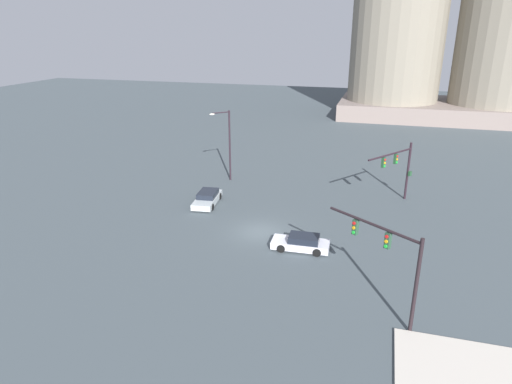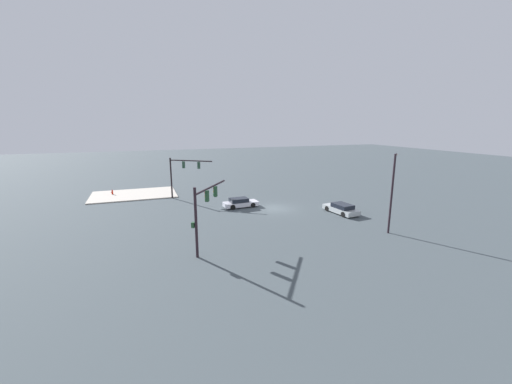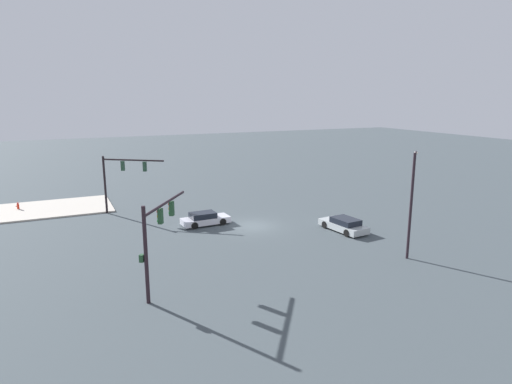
{
  "view_description": "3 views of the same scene",
  "coord_description": "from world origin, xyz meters",
  "px_view_note": "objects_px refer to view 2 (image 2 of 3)",
  "views": [
    {
      "loc": [
        9.05,
        -33.02,
        16.23
      ],
      "look_at": [
        -0.9,
        1.74,
        2.89
      ],
      "focal_mm": 31.49,
      "sensor_mm": 36.0,
      "label": 1
    },
    {
      "loc": [
        15.67,
        35.45,
        10.63
      ],
      "look_at": [
        2.07,
        -1.14,
        2.08
      ],
      "focal_mm": 22.04,
      "sensor_mm": 36.0,
      "label": 2
    },
    {
      "loc": [
        16.1,
        35.47,
        11.72
      ],
      "look_at": [
        -1.01,
        -1.43,
        2.82
      ],
      "focal_mm": 30.94,
      "sensor_mm": 36.0,
      "label": 3
    }
  ],
  "objects_px": {
    "traffic_signal_near_corner": "(182,170)",
    "sedan_car_waiting_far": "(240,203)",
    "traffic_signal_opposite_side": "(204,205)",
    "sedan_car_approaching": "(341,209)",
    "fire_hydrant_on_curb": "(112,192)",
    "streetlamp_curved_arm": "(392,188)"
  },
  "relations": [
    {
      "from": "streetlamp_curved_arm",
      "to": "fire_hydrant_on_curb",
      "type": "height_order",
      "value": "streetlamp_curved_arm"
    },
    {
      "from": "traffic_signal_opposite_side",
      "to": "fire_hydrant_on_curb",
      "type": "distance_m",
      "value": 27.29
    },
    {
      "from": "sedan_car_waiting_far",
      "to": "fire_hydrant_on_curb",
      "type": "distance_m",
      "value": 20.8
    },
    {
      "from": "sedan_car_approaching",
      "to": "streetlamp_curved_arm",
      "type": "bearing_deg",
      "value": 177.2
    },
    {
      "from": "traffic_signal_near_corner",
      "to": "sedan_car_waiting_far",
      "type": "relative_size",
      "value": 1.31
    },
    {
      "from": "sedan_car_approaching",
      "to": "sedan_car_waiting_far",
      "type": "relative_size",
      "value": 1.08
    },
    {
      "from": "traffic_signal_opposite_side",
      "to": "fire_hydrant_on_curb",
      "type": "relative_size",
      "value": 8.14
    },
    {
      "from": "sedan_car_waiting_far",
      "to": "traffic_signal_near_corner",
      "type": "bearing_deg",
      "value": 129.22
    },
    {
      "from": "traffic_signal_opposite_side",
      "to": "sedan_car_waiting_far",
      "type": "height_order",
      "value": "traffic_signal_opposite_side"
    },
    {
      "from": "traffic_signal_near_corner",
      "to": "sedan_car_waiting_far",
      "type": "bearing_deg",
      "value": -13.24
    },
    {
      "from": "traffic_signal_opposite_side",
      "to": "streetlamp_curved_arm",
      "type": "relative_size",
      "value": 0.74
    },
    {
      "from": "traffic_signal_opposite_side",
      "to": "fire_hydrant_on_curb",
      "type": "height_order",
      "value": "traffic_signal_opposite_side"
    },
    {
      "from": "fire_hydrant_on_curb",
      "to": "traffic_signal_near_corner",
      "type": "bearing_deg",
      "value": 148.0
    },
    {
      "from": "sedan_car_approaching",
      "to": "sedan_car_waiting_far",
      "type": "height_order",
      "value": "same"
    },
    {
      "from": "traffic_signal_opposite_side",
      "to": "sedan_car_approaching",
      "type": "bearing_deg",
      "value": -38.11
    },
    {
      "from": "streetlamp_curved_arm",
      "to": "sedan_car_approaching",
      "type": "relative_size",
      "value": 1.61
    },
    {
      "from": "traffic_signal_near_corner",
      "to": "sedan_car_waiting_far",
      "type": "height_order",
      "value": "traffic_signal_near_corner"
    },
    {
      "from": "traffic_signal_near_corner",
      "to": "fire_hydrant_on_curb",
      "type": "distance_m",
      "value": 12.05
    },
    {
      "from": "traffic_signal_near_corner",
      "to": "streetlamp_curved_arm",
      "type": "height_order",
      "value": "streetlamp_curved_arm"
    },
    {
      "from": "traffic_signal_opposite_side",
      "to": "sedan_car_waiting_far",
      "type": "bearing_deg",
      "value": 5.35
    },
    {
      "from": "traffic_signal_near_corner",
      "to": "streetlamp_curved_arm",
      "type": "relative_size",
      "value": 0.75
    },
    {
      "from": "sedan_car_waiting_far",
      "to": "streetlamp_curved_arm",
      "type": "bearing_deg",
      "value": -54.6
    }
  ]
}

